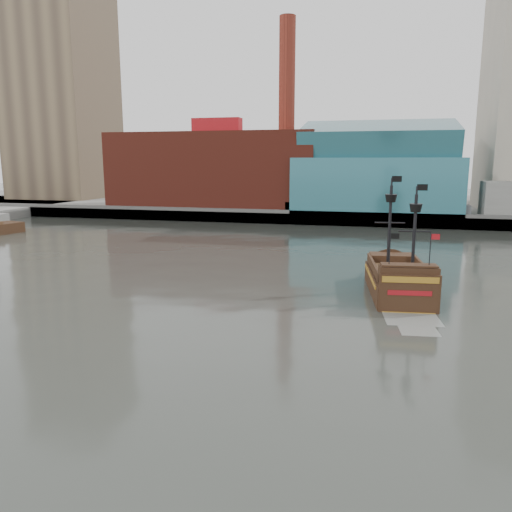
# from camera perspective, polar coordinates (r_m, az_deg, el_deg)

# --- Properties ---
(ground) EXTENTS (400.00, 400.00, 0.00)m
(ground) POSITION_cam_1_polar(r_m,az_deg,el_deg) (31.76, -8.04, -10.29)
(ground) COLOR #282B26
(ground) RESTS_ON ground
(promenade_far) EXTENTS (220.00, 60.00, 2.00)m
(promenade_far) POSITION_cam_1_polar(r_m,az_deg,el_deg) (120.35, 8.79, 5.70)
(promenade_far) COLOR slate
(promenade_far) RESTS_ON ground
(seawall) EXTENTS (220.00, 1.00, 2.60)m
(seawall) POSITION_cam_1_polar(r_m,az_deg,el_deg) (91.14, 6.97, 4.35)
(seawall) COLOR #4C4C49
(seawall) RESTS_ON ground
(skyline) EXTENTS (149.00, 45.00, 62.00)m
(skyline) POSITION_cam_1_polar(r_m,az_deg,el_deg) (112.87, 11.52, 17.27)
(skyline) COLOR brown
(skyline) RESTS_ON promenade_far
(pirate_ship) EXTENTS (6.03, 14.92, 10.86)m
(pirate_ship) POSITION_cam_1_polar(r_m,az_deg,el_deg) (44.92, 15.94, -3.01)
(pirate_ship) COLOR black
(pirate_ship) RESTS_ON ground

